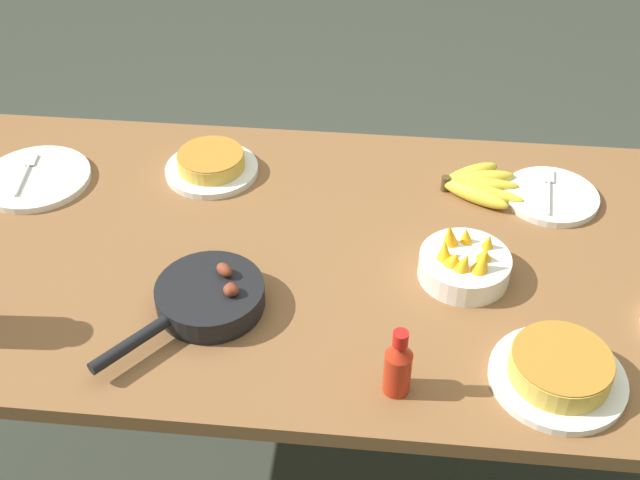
{
  "coord_description": "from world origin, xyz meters",
  "views": [
    {
      "loc": [
        0.13,
        -1.25,
        1.86
      ],
      "look_at": [
        0.0,
        0.0,
        0.79
      ],
      "focal_mm": 45.0,
      "sensor_mm": 36.0,
      "label": 1
    }
  ],
  "objects_px": {
    "banana_bunch": "(476,185)",
    "fruit_bowl_mango": "(464,264)",
    "frittata_plate_center": "(211,165)",
    "empty_plate_near_front": "(551,196)",
    "empty_plate_far_right": "(36,178)",
    "hot_sauce_bottle": "(398,365)",
    "frittata_plate_side": "(559,371)",
    "skillet": "(208,298)"
  },
  "relations": [
    {
      "from": "frittata_plate_center",
      "to": "banana_bunch",
      "type": "bearing_deg",
      "value": -1.12
    },
    {
      "from": "empty_plate_near_front",
      "to": "hot_sauce_bottle",
      "type": "height_order",
      "value": "hot_sauce_bottle"
    },
    {
      "from": "frittata_plate_center",
      "to": "empty_plate_near_front",
      "type": "xyz_separation_m",
      "value": [
        0.78,
        -0.02,
        -0.01
      ]
    },
    {
      "from": "empty_plate_far_right",
      "to": "fruit_bowl_mango",
      "type": "bearing_deg",
      "value": -13.12
    },
    {
      "from": "banana_bunch",
      "to": "skillet",
      "type": "xyz_separation_m",
      "value": [
        -0.53,
        -0.43,
        0.01
      ]
    },
    {
      "from": "frittata_plate_center",
      "to": "skillet",
      "type": "bearing_deg",
      "value": -79.13
    },
    {
      "from": "banana_bunch",
      "to": "skillet",
      "type": "relative_size",
      "value": 0.61
    },
    {
      "from": "banana_bunch",
      "to": "empty_plate_near_front",
      "type": "xyz_separation_m",
      "value": [
        0.17,
        -0.01,
        -0.01
      ]
    },
    {
      "from": "frittata_plate_side",
      "to": "empty_plate_near_front",
      "type": "distance_m",
      "value": 0.53
    },
    {
      "from": "skillet",
      "to": "hot_sauce_bottle",
      "type": "distance_m",
      "value": 0.4
    },
    {
      "from": "frittata_plate_center",
      "to": "fruit_bowl_mango",
      "type": "relative_size",
      "value": 1.19
    },
    {
      "from": "banana_bunch",
      "to": "skillet",
      "type": "height_order",
      "value": "skillet"
    },
    {
      "from": "empty_plate_near_front",
      "to": "empty_plate_far_right",
      "type": "xyz_separation_m",
      "value": [
        -1.18,
        -0.05,
        -0.0
      ]
    },
    {
      "from": "banana_bunch",
      "to": "fruit_bowl_mango",
      "type": "relative_size",
      "value": 1.06
    },
    {
      "from": "fruit_bowl_mango",
      "to": "empty_plate_far_right",
      "type": "bearing_deg",
      "value": 166.88
    },
    {
      "from": "skillet",
      "to": "frittata_plate_center",
      "type": "distance_m",
      "value": 0.45
    },
    {
      "from": "empty_plate_near_front",
      "to": "fruit_bowl_mango",
      "type": "relative_size",
      "value": 1.16
    },
    {
      "from": "fruit_bowl_mango",
      "to": "hot_sauce_bottle",
      "type": "distance_m",
      "value": 0.33
    },
    {
      "from": "skillet",
      "to": "frittata_plate_center",
      "type": "bearing_deg",
      "value": -130.79
    },
    {
      "from": "banana_bunch",
      "to": "frittata_plate_center",
      "type": "xyz_separation_m",
      "value": [
        -0.61,
        0.01,
        0.0
      ]
    },
    {
      "from": "hot_sauce_bottle",
      "to": "frittata_plate_center",
      "type": "bearing_deg",
      "value": 126.62
    },
    {
      "from": "frittata_plate_side",
      "to": "empty_plate_far_right",
      "type": "relative_size",
      "value": 0.95
    },
    {
      "from": "empty_plate_near_front",
      "to": "hot_sauce_bottle",
      "type": "bearing_deg",
      "value": -119.8
    },
    {
      "from": "frittata_plate_center",
      "to": "frittata_plate_side",
      "type": "relative_size",
      "value": 0.91
    },
    {
      "from": "empty_plate_far_right",
      "to": "frittata_plate_side",
      "type": "bearing_deg",
      "value": -23.16
    },
    {
      "from": "fruit_bowl_mango",
      "to": "hot_sauce_bottle",
      "type": "relative_size",
      "value": 1.29
    },
    {
      "from": "skillet",
      "to": "empty_plate_near_front",
      "type": "relative_size",
      "value": 1.52
    },
    {
      "from": "banana_bunch",
      "to": "empty_plate_near_front",
      "type": "distance_m",
      "value": 0.17
    },
    {
      "from": "banana_bunch",
      "to": "hot_sauce_bottle",
      "type": "bearing_deg",
      "value": -105.57
    },
    {
      "from": "skillet",
      "to": "empty_plate_near_front",
      "type": "xyz_separation_m",
      "value": [
        0.69,
        0.42,
        -0.02
      ]
    },
    {
      "from": "fruit_bowl_mango",
      "to": "empty_plate_near_front",
      "type": "bearing_deg",
      "value": 53.42
    },
    {
      "from": "skillet",
      "to": "frittata_plate_side",
      "type": "relative_size",
      "value": 1.34
    },
    {
      "from": "frittata_plate_side",
      "to": "fruit_bowl_mango",
      "type": "xyz_separation_m",
      "value": [
        -0.15,
        0.26,
        0.01
      ]
    },
    {
      "from": "skillet",
      "to": "empty_plate_far_right",
      "type": "relative_size",
      "value": 1.28
    },
    {
      "from": "banana_bunch",
      "to": "fruit_bowl_mango",
      "type": "bearing_deg",
      "value": -97.69
    },
    {
      "from": "skillet",
      "to": "hot_sauce_bottle",
      "type": "height_order",
      "value": "hot_sauce_bottle"
    },
    {
      "from": "skillet",
      "to": "empty_plate_near_front",
      "type": "height_order",
      "value": "skillet"
    },
    {
      "from": "empty_plate_far_right",
      "to": "banana_bunch",
      "type": "bearing_deg",
      "value": 3.58
    },
    {
      "from": "banana_bunch",
      "to": "hot_sauce_bottle",
      "type": "relative_size",
      "value": 1.37
    },
    {
      "from": "frittata_plate_center",
      "to": "empty_plate_far_right",
      "type": "height_order",
      "value": "frittata_plate_center"
    },
    {
      "from": "frittata_plate_side",
      "to": "empty_plate_near_front",
      "type": "relative_size",
      "value": 1.13
    },
    {
      "from": "skillet",
      "to": "frittata_plate_center",
      "type": "relative_size",
      "value": 1.47
    }
  ]
}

